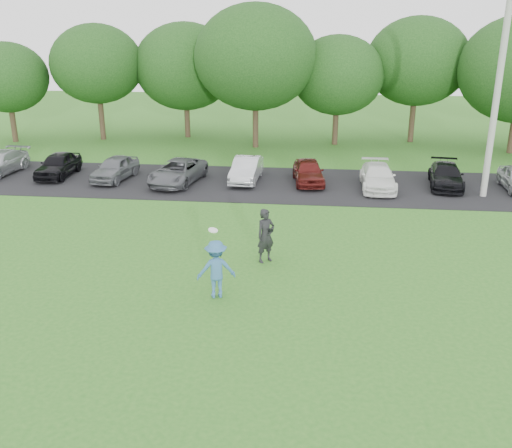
{
  "coord_description": "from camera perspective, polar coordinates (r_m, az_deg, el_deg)",
  "views": [
    {
      "loc": [
        1.89,
        -13.86,
        7.53
      ],
      "look_at": [
        0.0,
        3.5,
        1.3
      ],
      "focal_mm": 40.0,
      "sensor_mm": 36.0,
      "label": 1
    }
  ],
  "objects": [
    {
      "name": "ground",
      "position": [
        15.89,
        -1.38,
        -8.66
      ],
      "size": [
        100.0,
        100.0,
        0.0
      ],
      "primitive_type": "plane",
      "color": "#2A6B1E",
      "rests_on": "ground"
    },
    {
      "name": "parking_lot",
      "position": [
        27.96,
        2.11,
        4.02
      ],
      "size": [
        32.0,
        6.5,
        0.03
      ],
      "primitive_type": "cube",
      "color": "black",
      "rests_on": "ground"
    },
    {
      "name": "utility_pole",
      "position": [
        27.0,
        23.18,
        13.45
      ],
      "size": [
        0.28,
        0.28,
        10.67
      ],
      "primitive_type": "cylinder",
      "color": "#A9A9A4",
      "rests_on": "ground"
    },
    {
      "name": "frisbee_player",
      "position": [
        16.33,
        -4.01,
        -4.51
      ],
      "size": [
        1.25,
        0.93,
        2.11
      ],
      "color": "#356695",
      "rests_on": "ground"
    },
    {
      "name": "camera_bystander",
      "position": [
        18.64,
        0.98,
        -1.17
      ],
      "size": [
        0.79,
        0.76,
        1.82
      ],
      "color": "black",
      "rests_on": "ground"
    },
    {
      "name": "parked_cars",
      "position": [
        27.96,
        -0.0,
        5.28
      ],
      "size": [
        30.37,
        4.93,
        1.2
      ],
      "color": "#A8ABAF",
      "rests_on": "parking_lot"
    },
    {
      "name": "tree_row",
      "position": [
        36.72,
        5.82,
        15.44
      ],
      "size": [
        42.39,
        9.85,
        8.64
      ],
      "color": "#38281C",
      "rests_on": "ground"
    }
  ]
}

